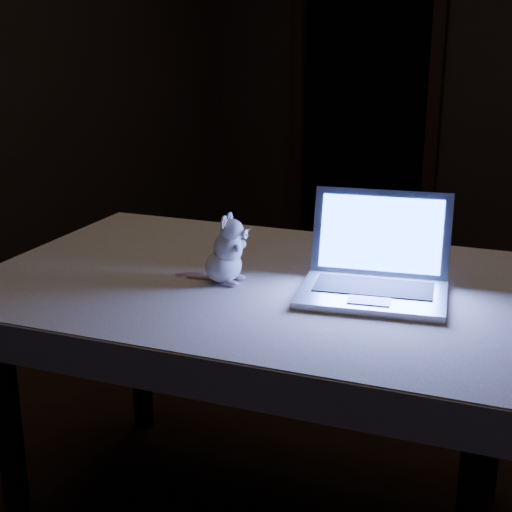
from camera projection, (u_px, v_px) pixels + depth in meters
The scene contains 6 objects.
floor at pixel (313, 463), 2.54m from camera, with size 5.00×5.00×0.00m, color black.
doorway at pixel (365, 85), 4.79m from camera, with size 1.06×0.36×2.13m, color black, non-canonical shape.
table at pixel (264, 407), 2.14m from camera, with size 1.43×0.92×0.77m, color black, non-canonical shape.
tablecloth at pixel (249, 294), 2.05m from camera, with size 1.53×1.02×0.10m, color beige, non-canonical shape.
laptop at pixel (374, 251), 1.84m from camera, with size 0.37×0.32×0.25m, color #ABAAAF, non-canonical shape.
plush_mouse at pixel (223, 249), 1.97m from camera, with size 0.14×0.14×0.19m, color silver, non-canonical shape.
Camera 1 is at (1.09, -1.94, 1.44)m, focal length 52.00 mm.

